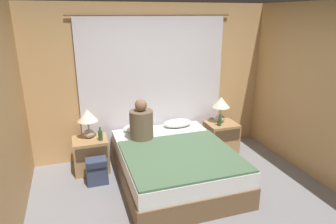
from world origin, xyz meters
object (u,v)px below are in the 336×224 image
object	(u,v)px
nightstand_right	(221,137)
pillow_right	(178,123)
beer_bottle_on_left_stand	(100,135)
lamp_left	(88,119)
backpack_on_floor	(97,170)
beer_bottle_on_right_stand	(220,121)
nightstand_left	(91,155)
lamp_right	(221,105)
pillow_left	(138,128)
person_left_in_bed	(141,123)
bed	(174,165)

from	to	relation	value
nightstand_right	pillow_right	size ratio (longest dim) A/B	1.06
pillow_right	beer_bottle_on_left_stand	bearing A→B (deg)	-171.41
lamp_left	backpack_on_floor	xyz separation A→B (m)	(0.04, -0.49, -0.61)
lamp_left	beer_bottle_on_right_stand	bearing A→B (deg)	-4.21
lamp_left	beer_bottle_on_left_stand	bearing A→B (deg)	-45.69
nightstand_left	lamp_left	bearing A→B (deg)	90.00
lamp_right	pillow_right	size ratio (longest dim) A/B	0.92
pillow_right	beer_bottle_on_right_stand	xyz separation A→B (m)	(0.68, -0.20, 0.03)
pillow_left	pillow_right	size ratio (longest dim) A/B	1.00
beer_bottle_on_left_stand	lamp_right	bearing A→B (deg)	4.33
lamp_left	beer_bottle_on_right_stand	xyz separation A→B (m)	(2.14, -0.16, -0.23)
lamp_left	pillow_left	size ratio (longest dim) A/B	0.92
person_left_in_bed	lamp_right	bearing A→B (deg)	11.86
beer_bottle_on_left_stand	pillow_left	bearing A→B (deg)	17.43
bed	person_left_in_bed	size ratio (longest dim) A/B	3.12
bed	beer_bottle_on_left_stand	distance (m)	1.19
nightstand_left	lamp_left	distance (m)	0.57
nightstand_left	beer_bottle_on_right_stand	xyz separation A→B (m)	(2.14, -0.09, 0.34)
lamp_right	beer_bottle_on_left_stand	distance (m)	2.10
pillow_left	backpack_on_floor	size ratio (longest dim) A/B	1.29
bed	lamp_left	distance (m)	1.47
nightstand_left	person_left_in_bed	distance (m)	0.94
nightstand_left	pillow_left	xyz separation A→B (m)	(0.78, 0.11, 0.31)
bed	beer_bottle_on_left_stand	bearing A→B (deg)	147.66
bed	nightstand_left	xyz separation A→B (m)	(-1.12, 0.70, 0.01)
nightstand_left	person_left_in_bed	xyz separation A→B (m)	(0.75, -0.24, 0.51)
nightstand_right	backpack_on_floor	size ratio (longest dim) A/B	1.36
nightstand_right	bed	bearing A→B (deg)	-147.95
lamp_left	beer_bottle_on_left_stand	world-z (taller)	lamp_left
bed	nightstand_left	distance (m)	1.32
nightstand_left	pillow_right	world-z (taller)	pillow_right
person_left_in_bed	pillow_left	bearing A→B (deg)	85.40
bed	backpack_on_floor	distance (m)	1.11
nightstand_left	lamp_left	world-z (taller)	lamp_left
pillow_left	backpack_on_floor	world-z (taller)	pillow_left
lamp_left	backpack_on_floor	size ratio (longest dim) A/B	1.19
lamp_right	person_left_in_bed	bearing A→B (deg)	-168.14
nightstand_left	nightstand_right	size ratio (longest dim) A/B	1.00
bed	pillow_right	distance (m)	0.93
lamp_left	beer_bottle_on_right_stand	size ratio (longest dim) A/B	2.16
nightstand_right	beer_bottle_on_right_stand	bearing A→B (deg)	-136.75
nightstand_left	person_left_in_bed	bearing A→B (deg)	-17.95
lamp_right	beer_bottle_on_left_stand	size ratio (longest dim) A/B	2.16
pillow_left	bed	bearing A→B (deg)	-67.28
pillow_left	pillow_right	distance (m)	0.68
beer_bottle_on_right_stand	nightstand_left	bearing A→B (deg)	177.61
lamp_right	pillow_left	distance (m)	1.48
person_left_in_bed	beer_bottle_on_right_stand	xyz separation A→B (m)	(1.39, 0.15, -0.17)
lamp_left	beer_bottle_on_left_stand	distance (m)	0.32
pillow_right	beer_bottle_on_right_stand	bearing A→B (deg)	-16.01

